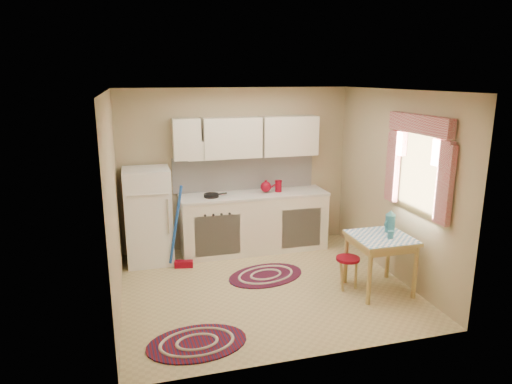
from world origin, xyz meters
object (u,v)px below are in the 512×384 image
fridge (148,216)px  table (379,264)px  base_cabinets (254,223)px  stool (347,273)px

fridge → table: bearing=-31.8°
fridge → base_cabinets: fridge is taller
stool → fridge: bearing=147.0°
fridge → stool: (2.40, -1.56, -0.49)m
fridge → base_cabinets: 1.62m
fridge → stool: fridge is taller
fridge → base_cabinets: size_ratio=0.62×
fridge → stool: size_ratio=3.33×
fridge → base_cabinets: (1.59, 0.05, -0.26)m
base_cabinets → fridge: bearing=-178.2°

